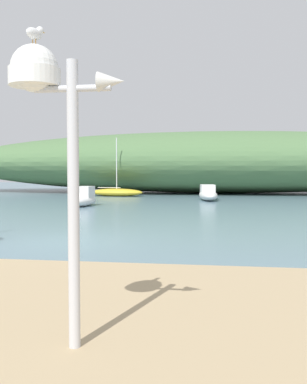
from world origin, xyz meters
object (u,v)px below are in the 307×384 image
object	(u,v)px
seagull_on_radar	(35,33)
motorboat_by_sandbar	(208,194)
sailboat_far_left	(117,192)
motorboat_centre_water	(84,199)
mast_structure	(46,98)

from	to	relation	value
seagull_on_radar	motorboat_by_sandbar	bearing A→B (deg)	87.03
sailboat_far_left	motorboat_by_sandbar	bearing A→B (deg)	-27.44
seagull_on_radar	sailboat_far_left	world-z (taller)	sailboat_far_left
seagull_on_radar	motorboat_centre_water	distance (m)	20.66
mast_structure	sailboat_far_left	xyz separation A→B (m)	(-6.10, 29.43, -2.47)
seagull_on_radar	sailboat_far_left	xyz separation A→B (m)	(-5.98, 29.42, -3.14)
sailboat_far_left	motorboat_by_sandbar	xyz separation A→B (m)	(7.31, -3.80, 0.11)
motorboat_centre_water	motorboat_by_sandbar	size ratio (longest dim) A/B	0.70
seagull_on_radar	sailboat_far_left	distance (m)	30.18
motorboat_by_sandbar	mast_structure	bearing A→B (deg)	-92.70
seagull_on_radar	motorboat_by_sandbar	size ratio (longest dim) A/B	0.07
mast_structure	motorboat_by_sandbar	size ratio (longest dim) A/B	0.76
mast_structure	motorboat_by_sandbar	bearing A→B (deg)	87.30
mast_structure	motorboat_centre_water	xyz separation A→B (m)	(-5.74, 19.66, -2.37)
motorboat_centre_water	sailboat_far_left	size ratio (longest dim) A/B	0.62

